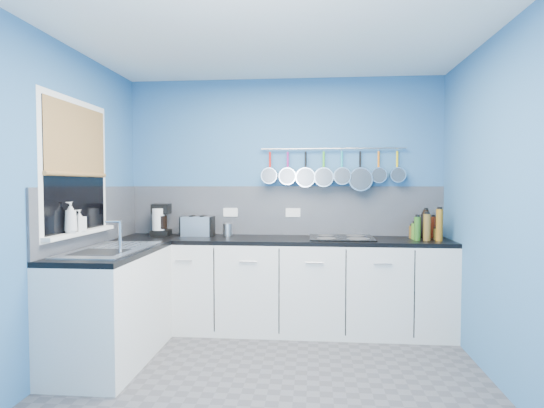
% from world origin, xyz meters
% --- Properties ---
extents(floor, '(3.20, 3.00, 0.02)m').
position_xyz_m(floor, '(0.00, 0.00, -0.01)').
color(floor, '#47474C').
rests_on(floor, ground).
extents(ceiling, '(3.20, 3.00, 0.02)m').
position_xyz_m(ceiling, '(0.00, 0.00, 2.51)').
color(ceiling, white).
rests_on(ceiling, ground).
extents(wall_back, '(3.20, 0.02, 2.50)m').
position_xyz_m(wall_back, '(0.00, 1.51, 1.25)').
color(wall_back, '#33679B').
rests_on(wall_back, ground).
extents(wall_front, '(3.20, 0.02, 2.50)m').
position_xyz_m(wall_front, '(0.00, -1.51, 1.25)').
color(wall_front, '#33679B').
rests_on(wall_front, ground).
extents(wall_left, '(0.02, 3.00, 2.50)m').
position_xyz_m(wall_left, '(-1.61, 0.00, 1.25)').
color(wall_left, '#33679B').
rests_on(wall_left, ground).
extents(wall_right, '(0.02, 3.00, 2.50)m').
position_xyz_m(wall_right, '(1.61, 0.00, 1.25)').
color(wall_right, '#33679B').
rests_on(wall_right, ground).
extents(backsplash_back, '(3.20, 0.02, 0.50)m').
position_xyz_m(backsplash_back, '(0.00, 1.49, 1.15)').
color(backsplash_back, slate).
rests_on(backsplash_back, wall_back).
extents(backsplash_left, '(0.02, 1.80, 0.50)m').
position_xyz_m(backsplash_left, '(-1.59, 0.60, 1.15)').
color(backsplash_left, slate).
rests_on(backsplash_left, wall_left).
extents(cabinet_run_back, '(3.20, 0.60, 0.86)m').
position_xyz_m(cabinet_run_back, '(0.00, 1.20, 0.43)').
color(cabinet_run_back, silver).
rests_on(cabinet_run_back, ground).
extents(worktop_back, '(3.20, 0.60, 0.04)m').
position_xyz_m(worktop_back, '(0.00, 1.20, 0.88)').
color(worktop_back, black).
rests_on(worktop_back, cabinet_run_back).
extents(cabinet_run_left, '(0.60, 1.20, 0.86)m').
position_xyz_m(cabinet_run_left, '(-1.30, 0.30, 0.43)').
color(cabinet_run_left, silver).
rests_on(cabinet_run_left, ground).
extents(worktop_left, '(0.60, 1.20, 0.04)m').
position_xyz_m(worktop_left, '(-1.30, 0.30, 0.88)').
color(worktop_left, black).
rests_on(worktop_left, cabinet_run_left).
extents(window_frame, '(0.01, 1.00, 1.10)m').
position_xyz_m(window_frame, '(-1.58, 0.30, 1.55)').
color(window_frame, white).
rests_on(window_frame, wall_left).
extents(window_glass, '(0.01, 0.90, 1.00)m').
position_xyz_m(window_glass, '(-1.57, 0.30, 1.55)').
color(window_glass, black).
rests_on(window_glass, wall_left).
extents(bamboo_blind, '(0.01, 0.90, 0.55)m').
position_xyz_m(bamboo_blind, '(-1.56, 0.30, 1.77)').
color(bamboo_blind, '#AF7938').
rests_on(bamboo_blind, wall_left).
extents(window_sill, '(0.10, 0.98, 0.03)m').
position_xyz_m(window_sill, '(-1.55, 0.30, 1.04)').
color(window_sill, white).
rests_on(window_sill, wall_left).
extents(sink_unit, '(0.50, 0.95, 0.01)m').
position_xyz_m(sink_unit, '(-1.30, 0.30, 0.90)').
color(sink_unit, silver).
rests_on(sink_unit, worktop_left).
extents(mixer_tap, '(0.12, 0.08, 0.26)m').
position_xyz_m(mixer_tap, '(-1.14, 0.12, 1.03)').
color(mixer_tap, silver).
rests_on(mixer_tap, worktop_left).
extents(socket_left, '(0.15, 0.01, 0.09)m').
position_xyz_m(socket_left, '(-0.55, 1.48, 1.13)').
color(socket_left, white).
rests_on(socket_left, backsplash_back).
extents(socket_right, '(0.15, 0.01, 0.09)m').
position_xyz_m(socket_right, '(0.10, 1.48, 1.13)').
color(socket_right, white).
rests_on(socket_right, backsplash_back).
extents(pot_rail, '(1.45, 0.02, 0.02)m').
position_xyz_m(pot_rail, '(0.50, 1.45, 1.78)').
color(pot_rail, silver).
rests_on(pot_rail, wall_back).
extents(soap_bottle_a, '(0.11, 0.11, 0.24)m').
position_xyz_m(soap_bottle_a, '(-1.53, 0.13, 1.17)').
color(soap_bottle_a, white).
rests_on(soap_bottle_a, window_sill).
extents(soap_bottle_b, '(0.10, 0.10, 0.17)m').
position_xyz_m(soap_bottle_b, '(-1.53, 0.25, 1.14)').
color(soap_bottle_b, white).
rests_on(soap_bottle_b, window_sill).
extents(paper_towel, '(0.14, 0.14, 0.28)m').
position_xyz_m(paper_towel, '(-1.24, 1.25, 1.04)').
color(paper_towel, white).
rests_on(paper_towel, worktop_back).
extents(coffee_maker, '(0.20, 0.22, 0.32)m').
position_xyz_m(coffee_maker, '(-1.23, 1.28, 1.06)').
color(coffee_maker, black).
rests_on(coffee_maker, worktop_back).
extents(toaster, '(0.31, 0.19, 0.20)m').
position_xyz_m(toaster, '(-0.86, 1.31, 1.00)').
color(toaster, silver).
rests_on(toaster, worktop_back).
extents(canister, '(0.10, 0.10, 0.13)m').
position_xyz_m(canister, '(-0.55, 1.32, 0.96)').
color(canister, silver).
rests_on(canister, worktop_back).
extents(hob, '(0.61, 0.54, 0.01)m').
position_xyz_m(hob, '(0.58, 1.24, 0.91)').
color(hob, black).
rests_on(hob, worktop_back).
extents(pan_0, '(0.17, 0.13, 0.36)m').
position_xyz_m(pan_0, '(-0.13, 1.44, 1.60)').
color(pan_0, silver).
rests_on(pan_0, pot_rail).
extents(pan_1, '(0.18, 0.09, 0.37)m').
position_xyz_m(pan_1, '(0.05, 1.44, 1.60)').
color(pan_1, silver).
rests_on(pan_1, pot_rail).
extents(pan_2, '(0.20, 0.11, 0.39)m').
position_xyz_m(pan_2, '(0.23, 1.44, 1.58)').
color(pan_2, silver).
rests_on(pan_2, pot_rail).
extents(pan_3, '(0.20, 0.11, 0.39)m').
position_xyz_m(pan_3, '(0.41, 1.44, 1.59)').
color(pan_3, silver).
rests_on(pan_3, pot_rail).
extents(pan_4, '(0.18, 0.12, 0.37)m').
position_xyz_m(pan_4, '(0.59, 1.44, 1.60)').
color(pan_4, silver).
rests_on(pan_4, pot_rail).
extents(pan_5, '(0.24, 0.10, 0.43)m').
position_xyz_m(pan_5, '(0.77, 1.44, 1.57)').
color(pan_5, silver).
rests_on(pan_5, pot_rail).
extents(pan_6, '(0.16, 0.08, 0.35)m').
position_xyz_m(pan_6, '(0.95, 1.44, 1.61)').
color(pan_6, silver).
rests_on(pan_6, pot_rail).
extents(pan_7, '(0.15, 0.09, 0.34)m').
position_xyz_m(pan_7, '(1.14, 1.44, 1.61)').
color(pan_7, silver).
rests_on(pan_7, pot_rail).
extents(condiment_0, '(0.06, 0.06, 0.21)m').
position_xyz_m(condiment_0, '(1.47, 1.34, 1.00)').
color(condiment_0, '#4C190C').
rests_on(condiment_0, worktop_back).
extents(condiment_1, '(0.06, 0.06, 0.23)m').
position_xyz_m(condiment_1, '(1.37, 1.32, 1.02)').
color(condiment_1, black).
rests_on(condiment_1, worktop_back).
extents(condiment_2, '(0.06, 0.06, 0.12)m').
position_xyz_m(condiment_2, '(1.26, 1.32, 0.96)').
color(condiment_2, brown).
rests_on(condiment_2, worktop_back).
extents(condiment_3, '(0.05, 0.05, 0.10)m').
position_xyz_m(condiment_3, '(1.46, 1.22, 0.95)').
color(condiment_3, olive).
rests_on(condiment_3, worktop_back).
extents(condiment_4, '(0.05, 0.05, 0.28)m').
position_xyz_m(condiment_4, '(1.36, 1.20, 1.04)').
color(condiment_4, black).
rests_on(condiment_4, worktop_back).
extents(condiment_5, '(0.05, 0.05, 0.15)m').
position_xyz_m(condiment_5, '(1.26, 1.22, 0.98)').
color(condiment_5, '#3F721E').
rests_on(condiment_5, worktop_back).
extents(condiment_6, '(0.06, 0.06, 0.29)m').
position_xyz_m(condiment_6, '(1.46, 1.11, 1.05)').
color(condiment_6, '#8C5914').
rests_on(condiment_6, worktop_back).
extents(condiment_7, '(0.07, 0.07, 0.25)m').
position_xyz_m(condiment_7, '(1.35, 1.12, 1.02)').
color(condiment_7, brown).
rests_on(condiment_7, worktop_back).
extents(condiment_8, '(0.06, 0.06, 0.22)m').
position_xyz_m(condiment_8, '(1.27, 1.13, 1.01)').
color(condiment_8, '#265919').
rests_on(condiment_8, worktop_back).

